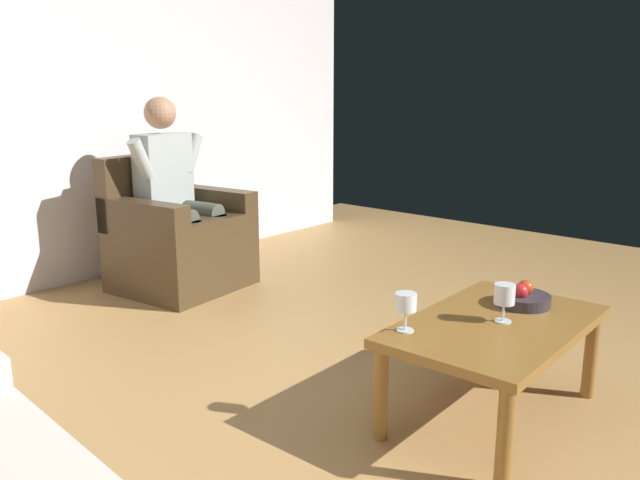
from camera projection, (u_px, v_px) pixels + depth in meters
The scene contains 8 objects.
ground_plane at pixel (466, 425), 2.72m from camera, with size 7.52×7.52×0.00m, color #A77D47.
wall_back at pixel (62, 101), 4.44m from camera, with size 5.73×0.06×2.58m, color silver.
armchair at pixel (178, 240), 4.53m from camera, with size 0.89×0.84×0.92m.
person_seated at pixel (174, 186), 4.44m from camera, with size 0.66×0.58×1.32m.
coffee_table at pixel (495, 335), 2.71m from camera, with size 1.03×0.64×0.43m.
wine_glass_near at pixel (504, 296), 2.67m from camera, with size 0.09×0.09×0.16m.
wine_glass_far at pixel (406, 304), 2.57m from camera, with size 0.09×0.09×0.16m.
fruit_bowl at pixel (522, 298), 2.89m from camera, with size 0.24×0.24×0.11m.
Camera 1 is at (2.26, 1.16, 1.38)m, focal length 36.37 mm.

